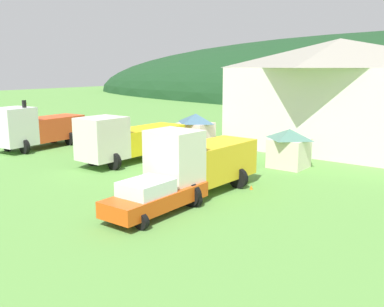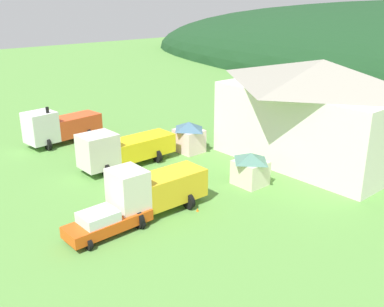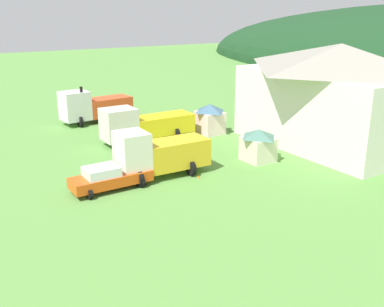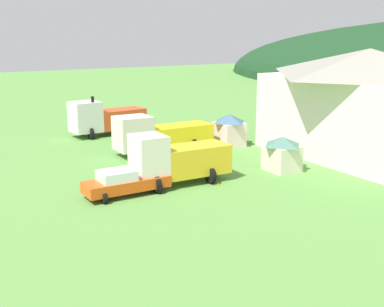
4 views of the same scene
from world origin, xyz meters
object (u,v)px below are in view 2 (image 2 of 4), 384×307
depot_building (319,109)px  heavy_rig_striped (153,189)px  traffic_cone_mid_row (197,211)px  heavy_rig_white (59,126)px  play_shed_pink (189,136)px  service_pickup_orange (106,222)px  flatbed_truck_yellow (121,148)px  traffic_light_west (49,123)px  traffic_cone_near_pickup (193,187)px  play_shed_cream (250,168)px

depot_building → heavy_rig_striped: 17.26m
heavy_rig_striped → traffic_cone_mid_row: size_ratio=14.44×
heavy_rig_white → traffic_cone_mid_row: size_ratio=16.37×
heavy_rig_striped → play_shed_pink: bearing=-140.2°
traffic_cone_mid_row → heavy_rig_white: bearing=-178.6°
service_pickup_orange → traffic_cone_mid_row: size_ratio=11.61×
play_shed_pink → traffic_cone_mid_row: play_shed_pink is taller
heavy_rig_striped → service_pickup_orange: size_ratio=1.24×
flatbed_truck_yellow → traffic_light_west: (-8.38, -2.46, 0.83)m
heavy_rig_white → service_pickup_orange: (18.18, -5.64, -0.90)m
heavy_rig_striped → service_pickup_orange: bearing=7.5°
play_shed_pink → traffic_light_west: bearing=-134.8°
flatbed_truck_yellow → depot_building: bearing=146.5°
heavy_rig_white → flatbed_truck_yellow: (9.32, 1.12, -0.10)m
play_shed_pink → flatbed_truck_yellow: (-0.75, -6.74, 0.18)m
service_pickup_orange → traffic_cone_mid_row: service_pickup_orange is taller
heavy_rig_striped → traffic_cone_near_pickup: 5.10m
service_pickup_orange → traffic_cone_near_pickup: size_ratio=10.04×
play_shed_pink → heavy_rig_white: (-10.07, -7.86, 0.27)m
service_pickup_orange → heavy_rig_white: bearing=-108.2°
flatbed_truck_yellow → traffic_cone_mid_row: bearing=86.1°
play_shed_cream → traffic_cone_mid_row: size_ratio=5.44×
depot_building → traffic_cone_mid_row: depot_building is taller
play_shed_pink → heavy_rig_white: 12.78m
traffic_cone_mid_row → play_shed_cream: bearing=97.1°
depot_building → traffic_cone_mid_row: bearing=-86.3°
depot_building → flatbed_truck_yellow: depot_building is taller
heavy_rig_striped → traffic_cone_mid_row: 3.36m
depot_building → heavy_rig_striped: bearing=-92.7°
depot_building → traffic_cone_mid_row: (0.97, -14.75, -4.43)m
depot_building → traffic_cone_near_pickup: depot_building is taller
heavy_rig_white → service_pickup_orange: bearing=67.2°
depot_building → play_shed_cream: size_ratio=6.33×
heavy_rig_white → service_pickup_orange: heavy_rig_white is taller
traffic_light_west → traffic_cone_mid_row: 18.84m
traffic_light_west → traffic_cone_near_pickup: bearing=15.0°
play_shed_pink → flatbed_truck_yellow: bearing=-96.3°
heavy_rig_white → traffic_cone_near_pickup: 16.75m
play_shed_pink → heavy_rig_striped: heavy_rig_striped is taller
heavy_rig_white → traffic_cone_near_pickup: heavy_rig_white is taller
heavy_rig_striped → traffic_light_west: size_ratio=1.67×
play_shed_pink → heavy_rig_white: bearing=-142.0°
traffic_cone_near_pickup → traffic_light_west: bearing=-165.0°
flatbed_truck_yellow → traffic_light_west: traffic_light_west is taller
play_shed_cream → flatbed_truck_yellow: size_ratio=0.30×
play_shed_pink → traffic_light_west: size_ratio=0.71×
traffic_light_west → traffic_cone_near_pickup: 16.21m
depot_building → service_pickup_orange: bearing=-91.1°
heavy_rig_white → service_pickup_orange: size_ratio=1.41×
traffic_light_west → traffic_cone_mid_row: bearing=5.5°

